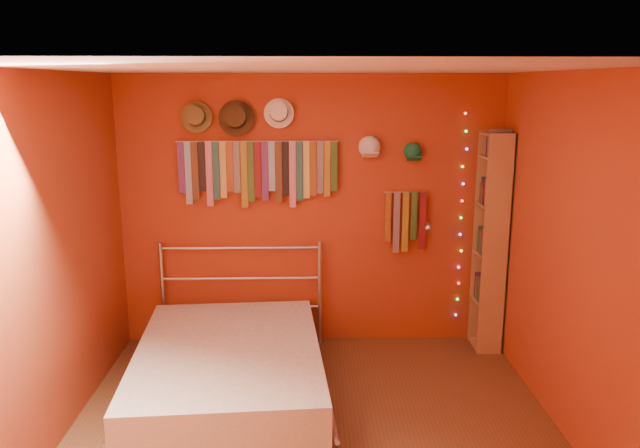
{
  "coord_description": "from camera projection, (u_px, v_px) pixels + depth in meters",
  "views": [
    {
      "loc": [
        -0.05,
        -3.88,
        2.41
      ],
      "look_at": [
        0.06,
        0.9,
        1.33
      ],
      "focal_mm": 35.0,
      "sensor_mm": 36.0,
      "label": 1
    }
  ],
  "objects": [
    {
      "name": "fedora_brown",
      "position": [
        236.0,
        118.0,
        5.45
      ],
      "size": [
        0.32,
        0.17,
        0.31
      ],
      "rotation": [
        1.36,
        0.0,
        0.0
      ],
      "color": "#3F2B16",
      "rests_on": "back_wall"
    },
    {
      "name": "fedora_olive",
      "position": [
        196.0,
        117.0,
        5.44
      ],
      "size": [
        0.28,
        0.15,
        0.27
      ],
      "rotation": [
        1.36,
        0.0,
        0.0
      ],
      "color": "brown",
      "rests_on": "back_wall"
    },
    {
      "name": "reading_lamp",
      "position": [
        428.0,
        227.0,
        5.58
      ],
      "size": [
        0.06,
        0.28,
        0.08
      ],
      "color": "#BABABF",
      "rests_on": "back_wall"
    },
    {
      "name": "back_wall",
      "position": [
        311.0,
        212.0,
        5.75
      ],
      "size": [
        3.5,
        0.02,
        2.5
      ],
      "primitive_type": "cube",
      "color": "maroon",
      "rests_on": "ground"
    },
    {
      "name": "bookshelf",
      "position": [
        495.0,
        241.0,
        5.62
      ],
      "size": [
        0.25,
        0.34,
        2.0
      ],
      "color": "#A17949",
      "rests_on": "ground"
    },
    {
      "name": "left_wall",
      "position": [
        42.0,
        268.0,
        4.01
      ],
      "size": [
        0.02,
        3.5,
        2.5
      ],
      "primitive_type": "cube",
      "color": "maroon",
      "rests_on": "ground"
    },
    {
      "name": "ceiling",
      "position": [
        313.0,
        68.0,
        3.77
      ],
      "size": [
        3.5,
        3.5,
        0.02
      ],
      "primitive_type": "cube",
      "color": "white",
      "rests_on": "back_wall"
    },
    {
      "name": "fedora_white",
      "position": [
        279.0,
        113.0,
        5.45
      ],
      "size": [
        0.27,
        0.14,
        0.26
      ],
      "rotation": [
        1.36,
        0.0,
        0.0
      ],
      "color": "white",
      "rests_on": "back_wall"
    },
    {
      "name": "right_wall",
      "position": [
        581.0,
        265.0,
        4.08
      ],
      "size": [
        0.02,
        3.5,
        2.5
      ],
      "primitive_type": "cube",
      "color": "maroon",
      "rests_on": "ground"
    },
    {
      "name": "ground",
      "position": [
        314.0,
        439.0,
        4.32
      ],
      "size": [
        3.5,
        3.5,
        0.0
      ],
      "primitive_type": "plane",
      "color": "brown",
      "rests_on": "ground"
    },
    {
      "name": "small_tie_rack",
      "position": [
        405.0,
        219.0,
        5.72
      ],
      "size": [
        0.4,
        0.03,
        0.57
      ],
      "color": "#BABABF",
      "rests_on": "back_wall"
    },
    {
      "name": "tie_rack",
      "position": [
        257.0,
        169.0,
        5.59
      ],
      "size": [
        1.45,
        0.03,
        0.6
      ],
      "color": "#BABABF",
      "rests_on": "back_wall"
    },
    {
      "name": "fairy_lights",
      "position": [
        461.0,
        218.0,
        5.75
      ],
      "size": [
        0.06,
        0.02,
        1.93
      ],
      "color": "#FF3333",
      "rests_on": "back_wall"
    },
    {
      "name": "bed",
      "position": [
        229.0,
        370.0,
        4.85
      ],
      "size": [
        1.63,
        2.1,
        0.99
      ],
      "rotation": [
        0.0,
        0.0,
        0.07
      ],
      "color": "#BABABF",
      "rests_on": "ground"
    },
    {
      "name": "cap_white",
      "position": [
        369.0,
        147.0,
        5.58
      ],
      "size": [
        0.19,
        0.24,
        0.19
      ],
      "color": "white",
      "rests_on": "back_wall"
    },
    {
      "name": "cap_green",
      "position": [
        413.0,
        152.0,
        5.59
      ],
      "size": [
        0.17,
        0.21,
        0.17
      ],
      "color": "#186D40",
      "rests_on": "back_wall"
    }
  ]
}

